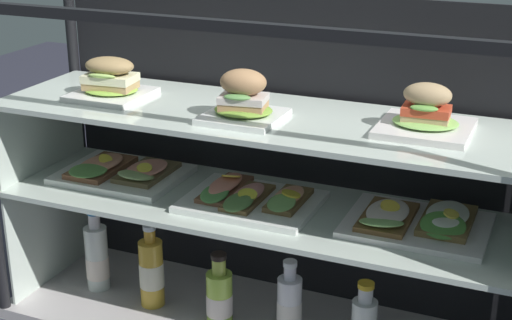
% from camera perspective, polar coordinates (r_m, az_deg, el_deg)
% --- Properties ---
extents(case_frame, '(1.41, 0.45, 0.90)m').
position_cam_1_polar(case_frame, '(2.07, 1.43, 0.71)').
color(case_frame, black).
rests_on(case_frame, ground).
extents(riser_lower_tier, '(1.34, 0.38, 0.34)m').
position_cam_1_polar(riser_lower_tier, '(2.07, 0.00, -7.94)').
color(riser_lower_tier, silver).
rests_on(riser_lower_tier, case_base_deck).
extents(shelf_lower_glass, '(1.36, 0.40, 0.01)m').
position_cam_1_polar(shelf_lower_glass, '(1.99, 0.00, -3.49)').
color(shelf_lower_glass, silver).
rests_on(shelf_lower_glass, riser_lower_tier).
extents(riser_upper_tier, '(1.34, 0.38, 0.23)m').
position_cam_1_polar(riser_upper_tier, '(1.95, 0.00, -0.20)').
color(riser_upper_tier, silver).
rests_on(riser_upper_tier, shelf_lower_glass).
extents(shelf_upper_glass, '(1.36, 0.40, 0.01)m').
position_cam_1_polar(shelf_upper_glass, '(1.91, 0.00, 3.25)').
color(shelf_upper_glass, silver).
rests_on(shelf_upper_glass, riser_upper_tier).
extents(plated_roll_sandwich_far_left, '(0.19, 0.19, 0.11)m').
position_cam_1_polar(plated_roll_sandwich_far_left, '(2.08, -10.75, 5.73)').
color(plated_roll_sandwich_far_left, white).
rests_on(plated_roll_sandwich_far_left, shelf_upper_glass).
extents(plated_roll_sandwich_near_right_corner, '(0.18, 0.18, 0.12)m').
position_cam_1_polar(plated_roll_sandwich_near_right_corner, '(1.85, -0.95, 4.40)').
color(plated_roll_sandwich_near_right_corner, white).
rests_on(plated_roll_sandwich_near_right_corner, shelf_upper_glass).
extents(plated_roll_sandwich_left_of_center, '(0.21, 0.21, 0.12)m').
position_cam_1_polar(plated_roll_sandwich_left_of_center, '(1.80, 12.48, 3.17)').
color(plated_roll_sandwich_left_of_center, white).
rests_on(plated_roll_sandwich_left_of_center, shelf_upper_glass).
extents(open_sandwich_tray_near_right_corner, '(0.34, 0.26, 0.06)m').
position_cam_1_polar(open_sandwich_tray_near_right_corner, '(2.18, -9.97, -0.88)').
color(open_sandwich_tray_near_right_corner, white).
rests_on(open_sandwich_tray_near_right_corner, shelf_lower_glass).
extents(open_sandwich_tray_far_left, '(0.34, 0.26, 0.06)m').
position_cam_1_polar(open_sandwich_tray_far_left, '(1.98, -0.44, -2.84)').
color(open_sandwich_tray_far_left, white).
rests_on(open_sandwich_tray_far_left, shelf_lower_glass).
extents(open_sandwich_tray_left_of_center, '(0.34, 0.26, 0.06)m').
position_cam_1_polar(open_sandwich_tray_left_of_center, '(1.89, 11.90, -4.45)').
color(open_sandwich_tray_left_of_center, white).
rests_on(open_sandwich_tray_left_of_center, shelf_lower_glass).
extents(juice_bottle_front_left_end, '(0.07, 0.07, 0.25)m').
position_cam_1_polar(juice_bottle_front_left_end, '(2.32, -11.70, -7.13)').
color(juice_bottle_front_left_end, white).
rests_on(juice_bottle_front_left_end, case_base_deck).
extents(juice_bottle_front_fourth, '(0.07, 0.07, 0.25)m').
position_cam_1_polar(juice_bottle_front_fourth, '(2.21, -7.75, -8.22)').
color(juice_bottle_front_fourth, gold).
rests_on(juice_bottle_front_fourth, case_base_deck).
extents(juice_bottle_back_left, '(0.07, 0.07, 0.20)m').
position_cam_1_polar(juice_bottle_back_left, '(2.13, -2.73, -10.07)').
color(juice_bottle_back_left, '#AFDA4E').
rests_on(juice_bottle_back_left, case_base_deck).
extents(juice_bottle_front_right_end, '(0.07, 0.07, 0.21)m').
position_cam_1_polar(juice_bottle_front_right_end, '(2.08, 2.50, -10.63)').
color(juice_bottle_front_right_end, white).
rests_on(juice_bottle_front_right_end, case_base_deck).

